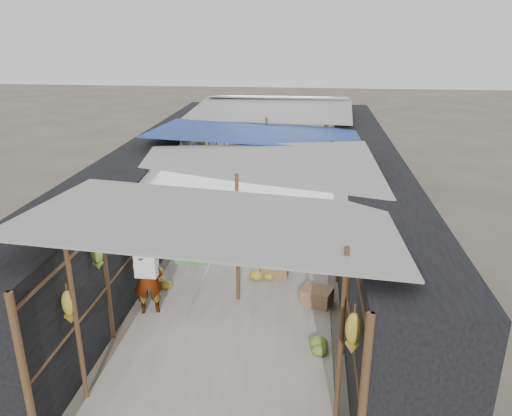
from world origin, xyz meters
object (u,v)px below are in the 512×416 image
at_px(black_basin, 314,224).
at_px(vendor_elderly, 147,277).
at_px(crate_near, 275,268).
at_px(vendor_seated, 306,210).
at_px(shopper_blue, 246,186).

xyz_separation_m(black_basin, vendor_elderly, (-3.08, -4.64, 0.65)).
bearing_deg(black_basin, crate_near, -106.03).
bearing_deg(vendor_seated, crate_near, -15.11).
xyz_separation_m(vendor_elderly, shopper_blue, (1.13, 5.47, 0.09)).
bearing_deg(shopper_blue, crate_near, -66.76).
height_order(crate_near, black_basin, crate_near).
bearing_deg(vendor_elderly, shopper_blue, -119.22).
bearing_deg(shopper_blue, vendor_elderly, -95.18).
height_order(black_basin, vendor_elderly, vendor_elderly).
bearing_deg(shopper_blue, black_basin, -16.59).
relative_size(vendor_elderly, shopper_blue, 0.89).
bearing_deg(vendor_elderly, vendor_seated, -139.47).
relative_size(vendor_elderly, vendor_seated, 1.46).
height_order(shopper_blue, vendor_seated, shopper_blue).
bearing_deg(crate_near, vendor_elderly, -138.19).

